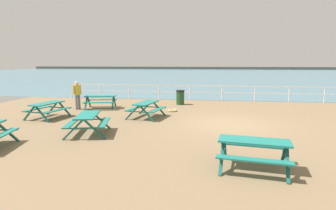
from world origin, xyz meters
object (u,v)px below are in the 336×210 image
Objects in this scene: picnic_table_far_right at (88,119)px; litter_bin at (180,97)px; picnic_table_near_right at (47,107)px; picnic_table_seaward at (146,106)px; picnic_table_mid_centre at (101,99)px; visitor at (77,93)px; picnic_table_near_left at (254,147)px.

picnic_table_far_right is 8.45m from litter_bin.
picnic_table_near_right and picnic_table_seaward have the same top height.
picnic_table_seaward is at bearing -69.39° from picnic_table_near_right.
visitor reaches higher than picnic_table_mid_centre.
picnic_table_mid_centre is 2.17× the size of litter_bin.
picnic_table_near_right is at bearing -126.53° from picnic_table_mid_centre.
picnic_table_mid_centre and picnic_table_seaward have the same top height.
litter_bin reaches higher than picnic_table_far_right.
picnic_table_far_right is (3.28, -2.59, 0.00)m from picnic_table_near_right.
picnic_table_near_right is at bearing 111.51° from picnic_table_seaward.
picnic_table_mid_centre is at bearing 140.43° from picnic_table_near_left.
picnic_table_near_left is 7.49m from picnic_table_seaward.
picnic_table_seaward is (3.31, -2.30, 0.00)m from picnic_table_mid_centre.
picnic_table_mid_centre is (1.48, 3.16, 0.00)m from picnic_table_near_right.
visitor is (-1.22, -0.48, 0.36)m from picnic_table_mid_centre.
picnic_table_near_left is at bearing -74.27° from litter_bin.
visitor is at bearing 146.37° from picnic_table_near_left.
picnic_table_seaward is at bearing -37.00° from picnic_table_far_right.
visitor is at bearing 79.46° from picnic_table_seaward.
picnic_table_near_right is 1.23× the size of visitor.
picnic_table_near_right is 4.18m from picnic_table_far_right.
picnic_table_far_right is 2.21× the size of litter_bin.
litter_bin is (-3.01, 10.69, -0.10)m from picnic_table_near_left.
litter_bin is (2.78, 7.98, -0.10)m from picnic_table_far_right.
picnic_table_mid_centre is at bearing -127.21° from visitor.
picnic_table_mid_centre is 5.09m from litter_bin.
visitor reaches higher than picnic_table_near_left.
picnic_table_near_right is at bearing -138.33° from litter_bin.
picnic_table_seaward is 1.24× the size of visitor.
picnic_table_near_right is 0.99× the size of picnic_table_seaward.
visitor is at bearing -154.92° from litter_bin.
litter_bin reaches higher than picnic_table_near_right.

